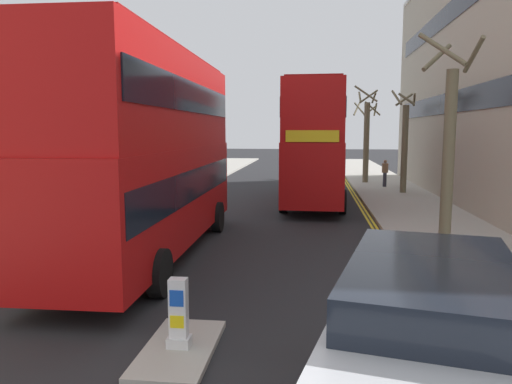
{
  "coord_description": "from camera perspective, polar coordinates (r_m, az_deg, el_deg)",
  "views": [
    {
      "loc": [
        2.07,
        -2.3,
        3.51
      ],
      "look_at": [
        0.5,
        11.0,
        1.8
      ],
      "focal_mm": 34.0,
      "sensor_mm": 36.0,
      "label": 1
    }
  ],
  "objects": [
    {
      "name": "kerb_line_inner",
      "position": [
        16.82,
        14.05,
        -4.98
      ],
      "size": [
        0.1,
        56.0,
        0.01
      ],
      "primitive_type": "cube",
      "color": "yellow",
      "rests_on": "ground"
    },
    {
      "name": "street_tree_distant",
      "position": [
        13.51,
        21.68,
        4.19
      ],
      "size": [
        1.54,
        1.7,
        5.81
      ],
      "color": "#6B6047",
      "rests_on": "sidewalk_right"
    },
    {
      "name": "sidewalk_right",
      "position": [
        19.14,
        20.03,
        -3.52
      ],
      "size": [
        4.0,
        80.0,
        0.14
      ],
      "primitive_type": "cube",
      "color": "#ADA89E",
      "rests_on": "ground"
    },
    {
      "name": "keep_left_bollard",
      "position": [
        7.97,
        -9.09,
        -14.16
      ],
      "size": [
        0.36,
        0.28,
        1.11
      ],
      "color": "silver",
      "rests_on": "traffic_island"
    },
    {
      "name": "double_decker_bus_oncoming",
      "position": [
        23.79,
        7.0,
        6.06
      ],
      "size": [
        3.0,
        10.87,
        5.64
      ],
      "color": "#B20F0F",
      "rests_on": "ground"
    },
    {
      "name": "kerb_line_outer",
      "position": [
        16.84,
        14.59,
        -4.98
      ],
      "size": [
        0.1,
        56.0,
        0.01
      ],
      "primitive_type": "cube",
      "color": "yellow",
      "rests_on": "ground"
    },
    {
      "name": "double_decker_bus_away",
      "position": [
        13.7,
        -12.38,
        5.1
      ],
      "size": [
        2.9,
        10.84,
        5.64
      ],
      "color": "#B20F0F",
      "rests_on": "ground"
    },
    {
      "name": "pedestrian_far",
      "position": [
        30.08,
        14.93,
        2.21
      ],
      "size": [
        0.34,
        0.22,
        1.62
      ],
      "color": "#2D2D38",
      "rests_on": "sidewalk_right"
    },
    {
      "name": "street_tree_far",
      "position": [
        27.45,
        17.07,
        5.43
      ],
      "size": [
        1.27,
        1.28,
        5.53
      ],
      "color": "#6B6047",
      "rests_on": "sidewalk_right"
    },
    {
      "name": "traffic_island",
      "position": [
        8.19,
        -9.0,
        -17.8
      ],
      "size": [
        1.1,
        2.2,
        0.1
      ],
      "primitive_type": "cube",
      "color": "#ADA89E",
      "rests_on": "ground"
    },
    {
      "name": "sidewalk_left",
      "position": [
        20.5,
        -18.11,
        -2.75
      ],
      "size": [
        4.0,
        80.0,
        0.14
      ],
      "primitive_type": "cube",
      "color": "#ADA89E",
      "rests_on": "ground"
    },
    {
      "name": "taxi_minivan",
      "position": [
        5.67,
        19.7,
        -18.65
      ],
      "size": [
        2.86,
        5.1,
        2.12
      ],
      "color": "silver",
      "rests_on": "ground"
    },
    {
      "name": "street_tree_mid",
      "position": [
        32.33,
        12.85,
        6.21
      ],
      "size": [
        1.63,
        1.69,
        6.19
      ],
      "color": "#6B6047",
      "rests_on": "sidewalk_right"
    },
    {
      "name": "street_tree_near",
      "position": [
        37.41,
        12.83,
        5.99
      ],
      "size": [
        2.03,
        2.02,
        5.59
      ],
      "color": "#6B6047",
      "rests_on": "sidewalk_right"
    }
  ]
}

